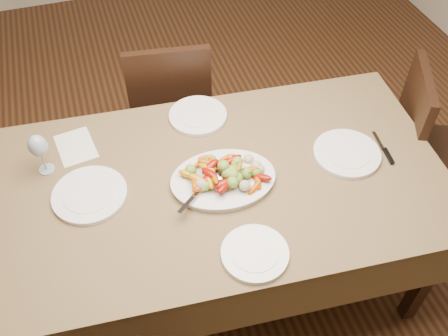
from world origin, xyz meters
name	(u,v)px	position (x,y,z in m)	size (l,w,h in m)	color
floor	(207,267)	(0.00, 0.00, 0.00)	(6.00, 6.00, 0.00)	#402513
dining_table	(224,231)	(0.07, -0.06, 0.38)	(1.84, 1.04, 0.76)	brown
chair_far	(170,102)	(0.03, 0.80, 0.47)	(0.42, 0.42, 0.95)	black
chair_right	(438,154)	(1.23, -0.01, 0.47)	(0.42, 0.42, 0.95)	black
serving_platter	(223,180)	(0.06, -0.09, 0.77)	(0.42, 0.31, 0.02)	white
roasted_vegetables	(223,171)	(0.06, -0.09, 0.83)	(0.34, 0.23, 0.09)	#820D02
serving_spoon	(209,184)	(-0.01, -0.12, 0.81)	(0.28, 0.06, 0.03)	#9EA0A8
plate_left	(90,195)	(-0.46, 0.01, 0.77)	(0.30, 0.30, 0.02)	white
plate_right	(347,154)	(0.61, -0.10, 0.77)	(0.29, 0.29, 0.02)	white
plate_far	(198,116)	(0.07, 0.33, 0.77)	(0.27, 0.27, 0.02)	white
plate_near	(255,254)	(0.07, -0.45, 0.77)	(0.25, 0.25, 0.02)	white
wine_glass	(40,153)	(-0.62, 0.20, 0.86)	(0.08, 0.08, 0.20)	#8C99A5
menu_card	(76,147)	(-0.49, 0.30, 0.76)	(0.15, 0.21, 0.00)	silver
table_knife	(383,149)	(0.78, -0.12, 0.76)	(0.02, 0.20, 0.01)	#9EA0A8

